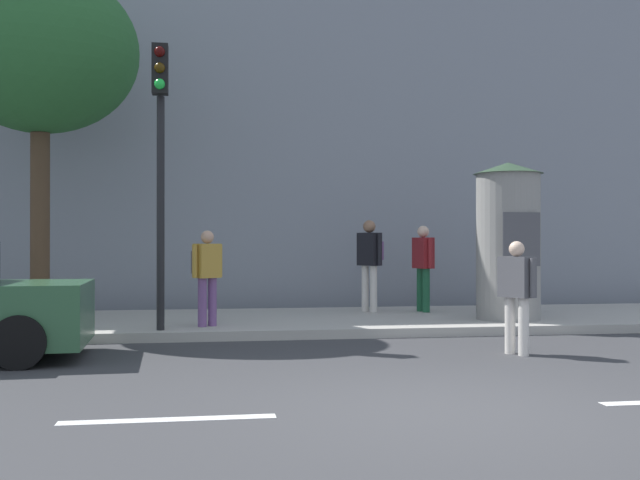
{
  "coord_description": "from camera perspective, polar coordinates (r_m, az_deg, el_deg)",
  "views": [
    {
      "loc": [
        -2.13,
        -6.44,
        1.47
      ],
      "look_at": [
        -0.8,
        2.0,
        1.51
      ],
      "focal_mm": 42.53,
      "sensor_mm": 36.0,
      "label": 1
    }
  ],
  "objects": [
    {
      "name": "pedestrian_with_bag",
      "position": [
        10.38,
        14.58,
        -3.54
      ],
      "size": [
        0.42,
        0.59,
        1.5
      ],
      "color": "silver",
      "rests_on": "ground_plane"
    },
    {
      "name": "pedestrian_near_pole",
      "position": [
        12.25,
        -8.54,
        -2.24
      ],
      "size": [
        0.5,
        0.5,
        1.53
      ],
      "color": "#724C84",
      "rests_on": "sidewalk_curb"
    },
    {
      "name": "poster_column",
      "position": [
        13.58,
        13.98,
        0.02
      ],
      "size": [
        1.2,
        1.2,
        2.74
      ],
      "color": "gray",
      "rests_on": "sidewalk_curb"
    },
    {
      "name": "sidewalk_curb",
      "position": [
        13.68,
        0.08,
        -6.13
      ],
      "size": [
        36.0,
        4.0,
        0.15
      ],
      "primitive_type": "cube",
      "color": "#B2ADA3",
      "rests_on": "ground_plane"
    },
    {
      "name": "lane_markings",
      "position": [
        6.94,
        9.37,
        -12.48
      ],
      "size": [
        25.8,
        0.16,
        0.01
      ],
      "color": "silver",
      "rests_on": "ground_plane"
    },
    {
      "name": "pedestrian_tallest",
      "position": [
        15.02,
        14.86,
        -1.72
      ],
      "size": [
        0.33,
        0.55,
        1.62
      ],
      "color": "navy",
      "rests_on": "sidewalk_curb"
    },
    {
      "name": "street_tree",
      "position": [
        14.2,
        -20.3,
        13.11
      ],
      "size": [
        3.33,
        3.33,
        6.05
      ],
      "color": "#4C3826",
      "rests_on": "sidewalk_curb"
    },
    {
      "name": "pedestrian_in_red_top",
      "position": [
        14.79,
        7.77,
        -1.57
      ],
      "size": [
        0.34,
        0.63,
        1.67
      ],
      "color": "#1E5938",
      "rests_on": "sidewalk_curb"
    },
    {
      "name": "ground_plane",
      "position": [
        6.94,
        9.37,
        -12.51
      ],
      "size": [
        80.0,
        80.0,
        0.0
      ],
      "primitive_type": "plane",
      "color": "#38383A"
    },
    {
      "name": "traffic_light",
      "position": [
        11.81,
        -11.93,
        7.44
      ],
      "size": [
        0.24,
        0.45,
        4.32
      ],
      "color": "black",
      "rests_on": "sidewalk_curb"
    },
    {
      "name": "pedestrian_in_light_jacket",
      "position": [
        14.68,
        3.79,
        -1.26
      ],
      "size": [
        0.52,
        0.55,
        1.77
      ],
      "color": "silver",
      "rests_on": "sidewalk_curb"
    },
    {
      "name": "building_backdrop",
      "position": [
        18.8,
        -2.34,
        8.77
      ],
      "size": [
        36.0,
        5.0,
        8.85
      ],
      "primitive_type": "cube",
      "color": "gray",
      "rests_on": "ground_plane"
    }
  ]
}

